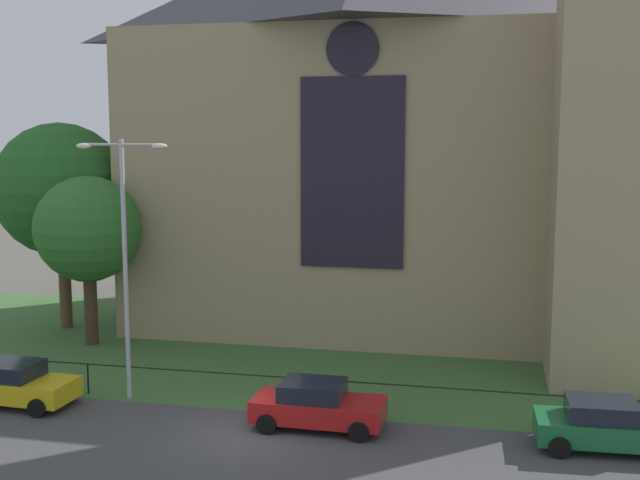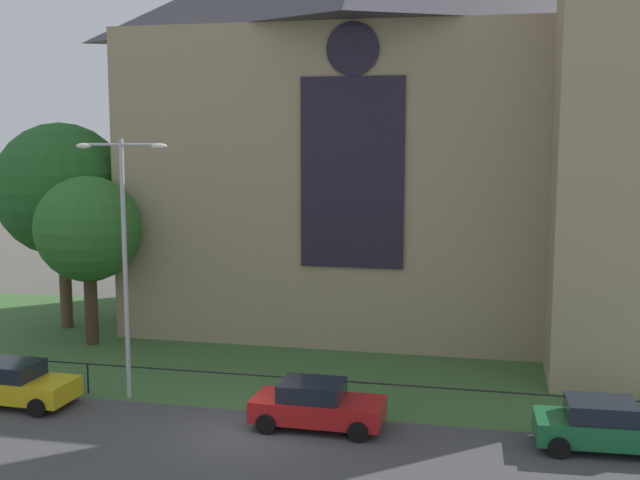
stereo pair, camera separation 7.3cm
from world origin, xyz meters
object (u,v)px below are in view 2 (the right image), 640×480
(church_building, at_px, (388,114))
(tree_left_far, at_px, (61,190))
(streetlamp_near, at_px, (124,238))
(tree_left_near, at_px, (88,230))
(parked_car_yellow, at_px, (14,384))
(parked_car_red, at_px, (317,405))
(parked_car_green, at_px, (606,426))

(church_building, xyz_separation_m, tree_left_far, (-15.08, -4.03, -3.60))
(church_building, height_order, streetlamp_near, church_building)
(tree_left_near, xyz_separation_m, parked_car_yellow, (1.27, -7.90, -4.41))
(tree_left_near, relative_size, streetlamp_near, 0.82)
(church_building, xyz_separation_m, streetlamp_near, (-7.46, -13.03, -4.51))
(parked_car_yellow, height_order, parked_car_red, same)
(tree_left_far, distance_m, tree_left_near, 4.10)
(tree_left_far, height_order, parked_car_yellow, tree_left_far)
(parked_car_green, bearing_deg, parked_car_yellow, 178.24)
(tree_left_far, height_order, parked_car_red, tree_left_far)
(streetlamp_near, height_order, parked_car_green, streetlamp_near)
(tree_left_near, distance_m, parked_car_green, 22.66)
(parked_car_green, bearing_deg, streetlamp_near, 172.89)
(tree_left_far, xyz_separation_m, parked_car_red, (14.80, -10.40, -5.93))
(church_building, bearing_deg, parked_car_yellow, -127.18)
(streetlamp_near, height_order, parked_car_red, streetlamp_near)
(church_building, height_order, tree_left_near, church_building)
(tree_left_far, xyz_separation_m, tree_left_near, (2.76, -2.63, -1.52))
(streetlamp_near, bearing_deg, church_building, 60.19)
(tree_left_far, distance_m, parked_car_green, 26.44)
(tree_left_near, height_order, parked_car_yellow, tree_left_near)
(church_building, relative_size, tree_left_near, 3.45)
(tree_left_far, distance_m, parked_car_yellow, 12.74)
(tree_left_near, distance_m, streetlamp_near, 8.03)
(parked_car_green, bearing_deg, church_building, 118.35)
(tree_left_far, relative_size, parked_car_yellow, 2.31)
(tree_left_far, height_order, tree_left_near, tree_left_far)
(parked_car_yellow, relative_size, parked_car_red, 1.01)
(church_building, bearing_deg, streetlamp_near, -119.81)
(church_building, distance_m, tree_left_far, 16.02)
(tree_left_far, bearing_deg, tree_left_near, -43.68)
(parked_car_yellow, distance_m, parked_car_green, 19.58)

